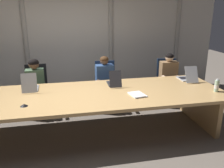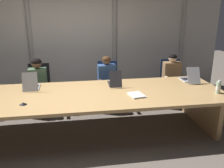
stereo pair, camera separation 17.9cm
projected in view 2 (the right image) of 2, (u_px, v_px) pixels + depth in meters
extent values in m
plane|color=#6B6056|center=(76.00, 134.00, 4.11)|extent=(15.13, 15.13, 0.00)
cube|color=tan|center=(74.00, 96.00, 3.90)|extent=(5.07, 1.47, 0.05)
cube|color=black|center=(74.00, 99.00, 3.92)|extent=(4.31, 0.10, 0.06)
cube|color=tan|center=(201.00, 107.00, 4.35)|extent=(0.08, 1.25, 0.67)
cube|color=beige|center=(71.00, 32.00, 5.70)|extent=(7.56, 0.10, 3.05)
cylinder|color=#A39E96|center=(29.00, 33.00, 5.50)|extent=(0.12, 0.12, 2.99)
cylinder|color=#A39E96|center=(115.00, 32.00, 5.81)|extent=(0.12, 0.12, 2.99)
cylinder|color=#A39E96|center=(182.00, 31.00, 6.07)|extent=(0.12, 0.12, 2.99)
cube|color=#A8ADB7|center=(32.00, 87.00, 4.21)|extent=(0.26, 0.35, 0.02)
cube|color=black|center=(33.00, 86.00, 4.23)|extent=(0.22, 0.20, 0.00)
cube|color=#A8ADB7|center=(30.00, 82.00, 3.95)|extent=(0.25, 0.11, 0.32)
cube|color=black|center=(30.00, 82.00, 3.96)|extent=(0.23, 0.09, 0.28)
cube|color=#2D2D33|center=(114.00, 84.00, 4.42)|extent=(0.22, 0.33, 0.02)
cube|color=black|center=(114.00, 83.00, 4.44)|extent=(0.19, 0.18, 0.00)
cube|color=#2D2D33|center=(116.00, 79.00, 4.17)|extent=(0.22, 0.13, 0.28)
cube|color=black|center=(116.00, 79.00, 4.17)|extent=(0.20, 0.11, 0.25)
cube|color=#A8ADB7|center=(188.00, 80.00, 4.66)|extent=(0.26, 0.35, 0.02)
cube|color=black|center=(187.00, 79.00, 4.68)|extent=(0.21, 0.19, 0.00)
cube|color=#A8ADB7|center=(194.00, 75.00, 4.39)|extent=(0.25, 0.16, 0.29)
cube|color=black|center=(194.00, 75.00, 4.39)|extent=(0.22, 0.14, 0.26)
cube|color=black|center=(40.00, 92.00, 4.96)|extent=(0.50, 0.50, 0.08)
cube|color=black|center=(39.00, 75.00, 5.08)|extent=(0.44, 0.14, 0.51)
cylinder|color=#262628|center=(41.00, 101.00, 5.02)|extent=(0.05, 0.05, 0.33)
cylinder|color=black|center=(42.00, 109.00, 5.08)|extent=(0.60, 0.60, 0.04)
cube|color=navy|center=(109.00, 88.00, 5.18)|extent=(0.49, 0.49, 0.08)
cube|color=navy|center=(107.00, 72.00, 5.30)|extent=(0.44, 0.13, 0.52)
cylinder|color=#262628|center=(109.00, 97.00, 5.25)|extent=(0.05, 0.05, 0.33)
cylinder|color=black|center=(109.00, 105.00, 5.30)|extent=(0.60, 0.60, 0.04)
cube|color=navy|center=(171.00, 85.00, 5.40)|extent=(0.55, 0.55, 0.08)
cube|color=navy|center=(170.00, 70.00, 5.52)|extent=(0.45, 0.18, 0.51)
cylinder|color=#262628|center=(170.00, 93.00, 5.46)|extent=(0.05, 0.05, 0.33)
cylinder|color=black|center=(170.00, 101.00, 5.52)|extent=(0.60, 0.60, 0.04)
cube|color=#4C6B4C|center=(38.00, 79.00, 4.86)|extent=(0.36, 0.23, 0.46)
sphere|color=brown|center=(36.00, 63.00, 4.76)|extent=(0.21, 0.21, 0.21)
ellipsoid|color=black|center=(36.00, 62.00, 4.75)|extent=(0.21, 0.21, 0.15)
cylinder|color=#4C6B4C|center=(45.00, 77.00, 4.88)|extent=(0.08, 0.14, 0.27)
cylinder|color=brown|center=(45.00, 86.00, 4.71)|extent=(0.08, 0.30, 0.06)
cylinder|color=#4C6B4C|center=(30.00, 78.00, 4.82)|extent=(0.08, 0.14, 0.27)
cylinder|color=brown|center=(30.00, 87.00, 4.66)|extent=(0.08, 0.30, 0.06)
cylinder|color=#262833|center=(44.00, 94.00, 4.77)|extent=(0.15, 0.41, 0.13)
cylinder|color=#262833|center=(44.00, 107.00, 4.66)|extent=(0.11, 0.11, 0.43)
cylinder|color=#262833|center=(33.00, 95.00, 4.73)|extent=(0.15, 0.41, 0.13)
cylinder|color=#262833|center=(33.00, 108.00, 4.63)|extent=(0.11, 0.11, 0.43)
cube|color=#335184|center=(107.00, 76.00, 5.07)|extent=(0.37, 0.23, 0.48)
sphere|color=brown|center=(106.00, 60.00, 4.97)|extent=(0.18, 0.18, 0.18)
ellipsoid|color=#472D19|center=(106.00, 59.00, 4.96)|extent=(0.19, 0.19, 0.14)
cylinder|color=#335184|center=(114.00, 73.00, 5.08)|extent=(0.07, 0.14, 0.27)
cylinder|color=brown|center=(116.00, 81.00, 4.92)|extent=(0.07, 0.30, 0.06)
cylinder|color=#335184|center=(99.00, 74.00, 5.03)|extent=(0.07, 0.14, 0.27)
cylinder|color=brown|center=(101.00, 82.00, 4.87)|extent=(0.07, 0.30, 0.06)
cylinder|color=#262833|center=(113.00, 91.00, 4.98)|extent=(0.14, 0.40, 0.13)
cylinder|color=#262833|center=(115.00, 103.00, 4.88)|extent=(0.11, 0.11, 0.43)
cylinder|color=#262833|center=(103.00, 91.00, 4.95)|extent=(0.14, 0.40, 0.13)
cylinder|color=#262833|center=(105.00, 104.00, 4.84)|extent=(0.11, 0.11, 0.43)
cube|color=olive|center=(172.00, 73.00, 5.29)|extent=(0.39, 0.25, 0.49)
sphere|color=beige|center=(173.00, 58.00, 5.19)|extent=(0.18, 0.18, 0.18)
ellipsoid|color=black|center=(173.00, 57.00, 5.19)|extent=(0.18, 0.18, 0.14)
cylinder|color=olive|center=(179.00, 70.00, 5.29)|extent=(0.08, 0.14, 0.27)
cylinder|color=beige|center=(182.00, 78.00, 5.13)|extent=(0.09, 0.30, 0.06)
cylinder|color=olive|center=(165.00, 71.00, 5.27)|extent=(0.08, 0.14, 0.27)
cylinder|color=beige|center=(167.00, 78.00, 5.10)|extent=(0.09, 0.30, 0.06)
cylinder|color=#262833|center=(178.00, 87.00, 5.20)|extent=(0.16, 0.41, 0.13)
cylinder|color=#262833|center=(180.00, 99.00, 5.09)|extent=(0.11, 0.11, 0.43)
cylinder|color=#262833|center=(169.00, 88.00, 5.18)|extent=(0.16, 0.41, 0.13)
cylinder|color=#262833|center=(171.00, 99.00, 5.07)|extent=(0.11, 0.11, 0.43)
cylinder|color=#ADD1B2|center=(218.00, 87.00, 3.91)|extent=(0.08, 0.08, 0.20)
cylinder|color=white|center=(218.00, 88.00, 3.91)|extent=(0.08, 0.08, 0.06)
cylinder|color=white|center=(219.00, 81.00, 3.88)|extent=(0.04, 0.04, 0.02)
cone|color=black|center=(23.00, 104.00, 3.46)|extent=(0.11, 0.11, 0.03)
cube|color=silver|center=(137.00, 95.00, 3.83)|extent=(0.27, 0.33, 0.02)
cylinder|color=silver|center=(139.00, 97.00, 3.69)|extent=(0.21, 0.05, 0.01)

